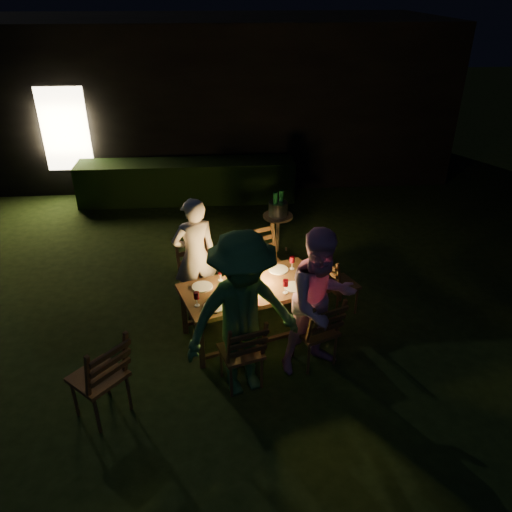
{
  "coord_description": "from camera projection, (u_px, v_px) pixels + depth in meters",
  "views": [
    {
      "loc": [
        0.15,
        -5.63,
        3.89
      ],
      "look_at": [
        0.55,
        -0.4,
        0.97
      ],
      "focal_mm": 35.0,
      "sensor_mm": 36.0,
      "label": 1
    }
  ],
  "objects": [
    {
      "name": "napkin_right",
      "position": [
        305.0,
        289.0,
        5.87
      ],
      "size": [
        0.18,
        0.14,
        0.01
      ],
      "primitive_type": "cube",
      "color": "red",
      "rests_on": "dining_table"
    },
    {
      "name": "wineglass_b",
      "position": [
        197.0,
        299.0,
        5.53
      ],
      "size": [
        0.06,
        0.06,
        0.18
      ],
      "primitive_type": null,
      "color": "#59070F",
      "rests_on": "dining_table"
    },
    {
      "name": "lantern",
      "position": [
        254.0,
        272.0,
        5.9
      ],
      "size": [
        0.16,
        0.16,
        0.35
      ],
      "color": "white",
      "rests_on": "dining_table"
    },
    {
      "name": "chair_far_left",
      "position": [
        198.0,
        290.0,
        6.58
      ],
      "size": [
        0.55,
        0.58,
        0.98
      ],
      "rotation": [
        0.0,
        0.0,
        3.43
      ],
      "color": "#4E301A",
      "rests_on": "ground"
    },
    {
      "name": "person_opp_left",
      "position": [
        243.0,
        316.0,
        4.99
      ],
      "size": [
        1.37,
        1.05,
        1.87
      ],
      "primitive_type": "imported",
      "rotation": [
        0.0,
        0.0,
        0.33
      ],
      "color": "#397339",
      "rests_on": "ground"
    },
    {
      "name": "wineglass_a",
      "position": [
        220.0,
        274.0,
        6.0
      ],
      "size": [
        0.06,
        0.06,
        0.18
      ],
      "primitive_type": null,
      "color": "#59070F",
      "rests_on": "dining_table"
    },
    {
      "name": "bottle_bucket_b",
      "position": [
        281.0,
        205.0,
        7.81
      ],
      "size": [
        0.07,
        0.07,
        0.32
      ],
      "primitive_type": "cylinder",
      "color": "#0F471E",
      "rests_on": "side_table"
    },
    {
      "name": "chair_far_right",
      "position": [
        267.0,
        275.0,
        6.92
      ],
      "size": [
        0.59,
        0.61,
        0.98
      ],
      "rotation": [
        0.0,
        0.0,
        3.55
      ],
      "color": "#4E301A",
      "rests_on": "ground"
    },
    {
      "name": "plate_near_left",
      "position": [
        215.0,
        306.0,
        5.55
      ],
      "size": [
        0.25,
        0.25,
        0.01
      ],
      "primitive_type": "cylinder",
      "color": "white",
      "rests_on": "dining_table"
    },
    {
      "name": "person_house_side",
      "position": [
        195.0,
        256.0,
        6.38
      ],
      "size": [
        0.67,
        0.55,
        1.58
      ],
      "primitive_type": "imported",
      "rotation": [
        0.0,
        0.0,
        3.47
      ],
      "color": "white",
      "rests_on": "ground"
    },
    {
      "name": "wineglass_d",
      "position": [
        292.0,
        263.0,
        6.24
      ],
      "size": [
        0.06,
        0.06,
        0.18
      ],
      "primitive_type": null,
      "color": "#59070F",
      "rests_on": "dining_table"
    },
    {
      "name": "napkin_left",
      "position": [
        251.0,
        303.0,
        5.61
      ],
      "size": [
        0.18,
        0.14,
        0.01
      ],
      "primitive_type": "cube",
      "color": "red",
      "rests_on": "dining_table"
    },
    {
      "name": "garden_envelope",
      "position": [
        210.0,
        95.0,
        11.38
      ],
      "size": [
        40.0,
        40.0,
        3.2
      ],
      "color": "black",
      "rests_on": "ground"
    },
    {
      "name": "bottle_table",
      "position": [
        232.0,
        281.0,
        5.77
      ],
      "size": [
        0.07,
        0.07,
        0.28
      ],
      "primitive_type": "cylinder",
      "color": "#0F471E",
      "rests_on": "dining_table"
    },
    {
      "name": "phone",
      "position": [
        211.0,
        312.0,
        5.47
      ],
      "size": [
        0.14,
        0.07,
        0.01
      ],
      "primitive_type": "cube",
      "color": "black",
      "rests_on": "dining_table"
    },
    {
      "name": "dining_table",
      "position": [
        252.0,
        291.0,
        5.96
      ],
      "size": [
        1.85,
        1.33,
        0.69
      ],
      "rotation": [
        0.0,
        0.0,
        0.33
      ],
      "color": "#4E301A",
      "rests_on": "ground"
    },
    {
      "name": "ice_bucket",
      "position": [
        278.0,
        209.0,
        7.79
      ],
      "size": [
        0.3,
        0.3,
        0.22
      ],
      "primitive_type": "cylinder",
      "color": "#A5A8AD",
      "rests_on": "side_table"
    },
    {
      "name": "plate_near_right",
      "position": [
        294.0,
        287.0,
        5.9
      ],
      "size": [
        0.25,
        0.25,
        0.01
      ],
      "primitive_type": "cylinder",
      "color": "white",
      "rests_on": "dining_table"
    },
    {
      "name": "chair_end",
      "position": [
        338.0,
        293.0,
        6.55
      ],
      "size": [
        0.56,
        0.54,
        0.9
      ],
      "rotation": [
        0.0,
        0.0,
        -1.17
      ],
      "color": "#4E301A",
      "rests_on": "ground"
    },
    {
      "name": "chair_near_left",
      "position": [
        242.0,
        363.0,
        5.35
      ],
      "size": [
        0.54,
        0.56,
        0.95
      ],
      "rotation": [
        0.0,
        0.0,
        0.31
      ],
      "color": "#4E301A",
      "rests_on": "ground"
    },
    {
      "name": "person_opp_right",
      "position": [
        321.0,
        302.0,
        5.34
      ],
      "size": [
        1.0,
        0.89,
        1.72
      ],
      "primitive_type": "imported",
      "rotation": [
        0.0,
        0.0,
        0.33
      ],
      "color": "#E29BCD",
      "rests_on": "ground"
    },
    {
      "name": "chair_spare",
      "position": [
        102.0,
        390.0,
        4.95
      ],
      "size": [
        0.69,
        0.69,
        1.05
      ],
      "rotation": [
        0.0,
        0.0,
        0.83
      ],
      "color": "#4E301A",
      "rests_on": "ground"
    },
    {
      "name": "wineglass_e",
      "position": [
        254.0,
        295.0,
        5.61
      ],
      "size": [
        0.06,
        0.06,
        0.18
      ],
      "primitive_type": null,
      "color": "silver",
      "rests_on": "dining_table"
    },
    {
      "name": "side_table",
      "position": [
        278.0,
        220.0,
        7.88
      ],
      "size": [
        0.47,
        0.47,
        0.64
      ],
      "color": "#866143",
      "rests_on": "ground"
    },
    {
      "name": "wineglass_c",
      "position": [
        285.0,
        286.0,
        5.76
      ],
      "size": [
        0.06,
        0.06,
        0.18
      ],
      "primitive_type": null,
      "color": "#59070F",
      "rests_on": "dining_table"
    },
    {
      "name": "plate_far_right",
      "position": [
        278.0,
        270.0,
        6.25
      ],
      "size": [
        0.25,
        0.25,
        0.01
      ],
      "primitive_type": "cylinder",
      "color": "white",
      "rests_on": "dining_table"
    },
    {
      "name": "chair_near_right",
      "position": [
        315.0,
        341.0,
        5.66
      ],
      "size": [
        0.57,
        0.59,
        0.97
      ],
      "rotation": [
        0.0,
        0.0,
        0.39
      ],
      "color": "#4E301A",
      "rests_on": "ground"
    },
    {
      "name": "plate_far_left",
      "position": [
        202.0,
        287.0,
        5.91
      ],
      "size": [
        0.25,
        0.25,
        0.01
      ],
      "primitive_type": "cylinder",
      "color": "white",
      "rests_on": "dining_table"
    },
    {
      "name": "bottle_bucket_a",
      "position": [
        275.0,
        207.0,
        7.73
      ],
      "size": [
        0.07,
        0.07,
        0.32
      ],
      "primitive_type": "cylinder",
      "color": "#0F471E",
      "rests_on": "side_table"
    }
  ]
}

